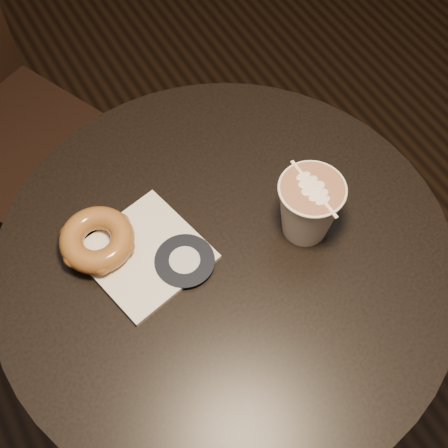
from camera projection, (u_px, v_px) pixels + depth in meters
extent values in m
plane|color=black|center=(225.00, 395.00, 1.58)|extent=(4.50, 4.50, 0.00)
cylinder|color=black|center=(225.00, 260.00, 0.95)|extent=(0.70, 0.70, 0.03)
cylinder|color=black|center=(225.00, 344.00, 1.26)|extent=(0.07, 0.07, 0.70)
cylinder|color=black|center=(225.00, 394.00, 1.57)|extent=(0.44, 0.44, 0.02)
cube|color=black|center=(13.00, 141.00, 1.48)|extent=(0.48, 0.48, 0.04)
cylinder|color=black|center=(36.00, 260.00, 1.55)|extent=(0.03, 0.03, 0.41)
cylinder|color=black|center=(117.00, 178.00, 1.68)|extent=(0.03, 0.03, 0.41)
cylinder|color=black|center=(35.00, 127.00, 1.77)|extent=(0.03, 0.03, 0.41)
cube|color=silver|center=(145.00, 254.00, 0.93)|extent=(0.19, 0.19, 0.01)
torus|color=brown|center=(97.00, 240.00, 0.92)|extent=(0.11, 0.11, 0.04)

